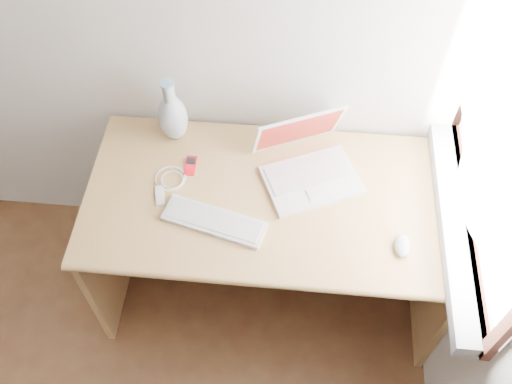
# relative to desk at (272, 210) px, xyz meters

# --- Properties ---
(window) EXTENTS (0.11, 0.99, 1.10)m
(window) POSITION_rel_desk_xyz_m (0.69, -0.16, 0.74)
(window) COLOR white
(window) RESTS_ON right_wall
(desk) EXTENTS (1.42, 0.71, 0.75)m
(desk) POSITION_rel_desk_xyz_m (0.00, 0.00, 0.00)
(desk) COLOR tan
(desk) RESTS_ON floor
(laptop) EXTENTS (0.42, 0.42, 0.24)m
(laptop) POSITION_rel_desk_xyz_m (0.15, 0.05, 0.27)
(laptop) COLOR white
(laptop) RESTS_ON desk
(external_keyboard) EXTENTS (0.40, 0.21, 0.02)m
(external_keyboard) POSITION_rel_desk_xyz_m (-0.20, -0.22, 0.23)
(external_keyboard) COLOR white
(external_keyboard) RESTS_ON desk
(mouse) EXTENTS (0.06, 0.10, 0.03)m
(mouse) POSITION_rel_desk_xyz_m (0.48, -0.26, 0.23)
(mouse) COLOR white
(mouse) RESTS_ON desk
(ipod) EXTENTS (0.04, 0.10, 0.01)m
(ipod) POSITION_rel_desk_xyz_m (-0.33, 0.03, 0.22)
(ipod) COLOR red
(ipod) RESTS_ON desk
(cable_coil) EXTENTS (0.13, 0.13, 0.01)m
(cable_coil) POSITION_rel_desk_xyz_m (-0.40, -0.04, 0.22)
(cable_coil) COLOR white
(cable_coil) RESTS_ON desk
(remote) EXTENTS (0.06, 0.10, 0.01)m
(remote) POSITION_rel_desk_xyz_m (-0.42, -0.12, 0.22)
(remote) COLOR white
(remote) RESTS_ON desk
(vase) EXTENTS (0.12, 0.12, 0.30)m
(vase) POSITION_rel_desk_xyz_m (-0.41, 0.18, 0.34)
(vase) COLOR #AFB9C9
(vase) RESTS_ON desk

